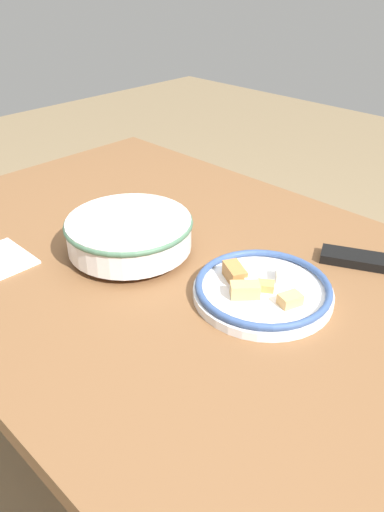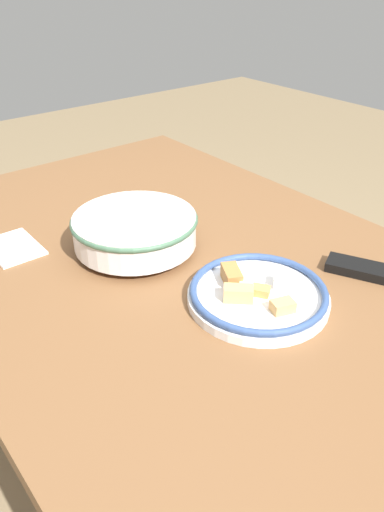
# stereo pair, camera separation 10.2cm
# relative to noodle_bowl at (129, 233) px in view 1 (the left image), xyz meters

# --- Properties ---
(ground_plane) EXTENTS (8.00, 8.00, 0.00)m
(ground_plane) POSITION_rel_noodle_bowl_xyz_m (0.16, 0.05, -0.81)
(ground_plane) COLOR #7F6B4C
(dining_table) EXTENTS (1.57, 0.96, 0.76)m
(dining_table) POSITION_rel_noodle_bowl_xyz_m (0.16, 0.05, -0.12)
(dining_table) COLOR brown
(dining_table) RESTS_ON ground_plane
(noodle_bowl) EXTENTS (0.28, 0.28, 0.08)m
(noodle_bowl) POSITION_rel_noodle_bowl_xyz_m (0.00, 0.00, 0.00)
(noodle_bowl) COLOR silver
(noodle_bowl) RESTS_ON dining_table
(food_plate) EXTENTS (0.27, 0.27, 0.05)m
(food_plate) POSITION_rel_noodle_bowl_xyz_m (0.31, 0.07, -0.03)
(food_plate) COLOR white
(food_plate) RESTS_ON dining_table
(tv_remote) EXTENTS (0.20, 0.14, 0.02)m
(tv_remote) POSITION_rel_noodle_bowl_xyz_m (0.40, 0.32, -0.04)
(tv_remote) COLOR black
(tv_remote) RESTS_ON dining_table
(folded_napkin) EXTENTS (0.15, 0.10, 0.01)m
(folded_napkin) POSITION_rel_noodle_bowl_xyz_m (-0.17, -0.22, -0.05)
(folded_napkin) COLOR white
(folded_napkin) RESTS_ON dining_table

